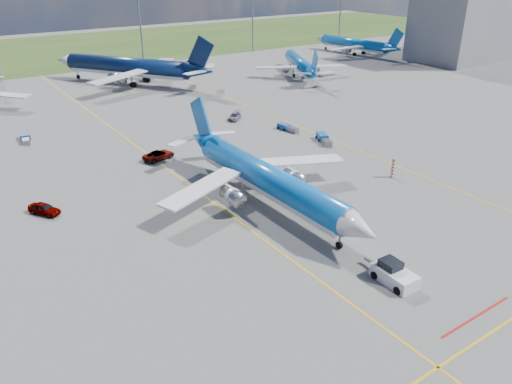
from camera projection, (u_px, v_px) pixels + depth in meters
ground at (285, 255)px, 54.35m from camera, size 400.00×400.00×0.00m
grass_strip at (12, 55)px, 166.38m from camera, size 400.00×80.00×0.01m
taxiway_lines at (174, 173)px, 75.12m from camera, size 60.25×160.00×0.02m
floodlight_masts at (71, 25)px, 136.26m from camera, size 202.20×0.50×22.70m
terminal_building at (476, 15)px, 154.86m from camera, size 42.00×22.00×26.00m
warning_post at (393, 168)px, 72.96m from camera, size 0.50×0.50×3.00m
bg_jet_n at (130, 84)px, 128.21m from camera, size 57.63×60.57×12.63m
bg_jet_ne at (299, 75)px, 137.60m from camera, size 39.12×43.04×9.16m
bg_jet_ene at (353, 54)px, 167.44m from camera, size 31.97×39.89×9.74m
main_airliner at (268, 204)px, 65.45m from camera, size 30.92×40.33×10.48m
pushback_tug at (394, 274)px, 49.49m from camera, size 2.54×6.48×2.18m
service_car_a at (44, 209)px, 62.75m from camera, size 3.79×4.53×1.46m
service_car_b at (159, 155)px, 79.83m from camera, size 5.64×3.45×1.46m
service_car_c at (234, 116)px, 99.56m from camera, size 4.51×4.32×1.29m
baggage_tug_w at (324, 139)px, 87.45m from camera, size 3.55×5.47×1.21m
baggage_tug_c at (26, 138)px, 87.92m from camera, size 2.02×4.93×1.08m
baggage_tug_e at (287, 128)px, 93.29m from camera, size 1.89×4.79×1.05m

